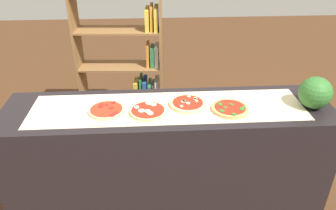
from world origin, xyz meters
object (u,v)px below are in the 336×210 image
at_px(bookshelf, 132,72).
at_px(watermelon, 315,93).
at_px(pizza_mozzarella_1, 148,111).
at_px(pizza_spinach_3, 230,109).
at_px(pizza_pepperoni_0, 107,110).
at_px(pizza_mushroom_2, 188,104).

bearing_deg(bookshelf, watermelon, -43.74).
relative_size(pizza_mozzarella_1, pizza_spinach_3, 0.99).
height_order(pizza_mozzarella_1, bookshelf, bookshelf).
height_order(pizza_pepperoni_0, watermelon, watermelon).
relative_size(pizza_pepperoni_0, bookshelf, 0.16).
relative_size(pizza_pepperoni_0, watermelon, 1.10).
relative_size(pizza_mozzarella_1, watermelon, 1.12).
bearing_deg(pizza_mozzarella_1, pizza_mushroom_2, 16.80).
distance_m(pizza_spinach_3, bookshelf, 1.46).
bearing_deg(pizza_mozzarella_1, watermelon, 0.37).
relative_size(pizza_pepperoni_0, pizza_mushroom_2, 0.95).
xyz_separation_m(pizza_spinach_3, bookshelf, (-0.72, 1.25, -0.26)).
relative_size(pizza_mozzarella_1, bookshelf, 0.16).
xyz_separation_m(pizza_mozzarella_1, pizza_spinach_3, (0.56, -0.00, 0.00)).
distance_m(pizza_mozzarella_1, pizza_spinach_3, 0.56).
bearing_deg(pizza_mushroom_2, bookshelf, 110.68).
xyz_separation_m(pizza_mushroom_2, bookshelf, (-0.44, 1.16, -0.26)).
height_order(pizza_pepperoni_0, pizza_spinach_3, pizza_spinach_3).
bearing_deg(pizza_spinach_3, pizza_mozzarella_1, 179.74).
xyz_separation_m(pizza_mushroom_2, watermelon, (0.85, -0.08, 0.10)).
height_order(pizza_mushroom_2, watermelon, watermelon).
bearing_deg(watermelon, pizza_spinach_3, -179.01).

